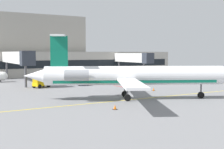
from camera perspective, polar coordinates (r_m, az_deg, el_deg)
name	(u,v)px	position (r m, az deg, el deg)	size (l,w,h in m)	color
ground	(127,98)	(41.72, 2.98, -4.59)	(120.00, 120.00, 0.11)	slate
terminal_building	(47,53)	(86.19, -12.48, 4.10)	(69.69, 14.39, 16.88)	#ADA89E
jet_bridge_west	(133,58)	(79.20, 4.16, 3.21)	(2.40, 16.50, 6.31)	silver
jet_bridge_east	(16,58)	(63.75, -18.14, 3.10)	(2.40, 22.95, 6.68)	silver
regional_jet	(131,76)	(40.18, 3.76, -0.22)	(27.58, 22.84, 8.71)	white
baggage_tug	(81,80)	(58.89, -5.95, -1.08)	(2.71, 4.41, 1.92)	#1E4CB2
pushback_tractor	(40,83)	(54.83, -13.80, -1.52)	(3.46, 2.86, 2.14)	#E5B20C
safety_cone_alpha	(115,107)	(33.12, 0.58, -6.38)	(0.47, 0.47, 0.55)	orange
safety_cone_bravo	(154,89)	(49.60, 8.07, -2.86)	(0.47, 0.47, 0.55)	orange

